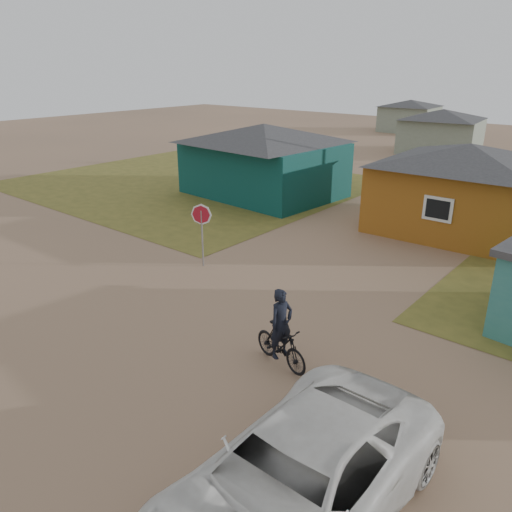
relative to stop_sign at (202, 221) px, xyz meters
The scene contains 9 objects.
ground 5.21m from the stop_sign, 46.31° to the right, with size 120.00×120.00×0.00m, color #967256.
grass_nw 14.33m from the stop_sign, 138.30° to the left, with size 20.00×18.00×0.00m, color olive.
house_teal 11.20m from the stop_sign, 117.20° to the left, with size 8.93×7.08×4.00m.
house_yellow 12.00m from the stop_sign, 60.64° to the left, with size 7.72×6.76×3.90m.
house_pale_west 30.57m from the stop_sign, 94.91° to the left, with size 7.04×6.15×3.60m.
house_pale_north 43.77m from the stop_sign, 104.04° to the left, with size 6.28×5.81×3.40m.
stop_sign is the anchor object (origin of this frame).
cyclist 7.13m from the stop_sign, 28.81° to the right, with size 1.90×0.90×2.07m.
vehicle 11.55m from the stop_sign, 37.25° to the right, with size 2.82×6.11×1.70m, color silver.
Camera 1 is at (9.19, -8.55, 7.11)m, focal length 35.00 mm.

